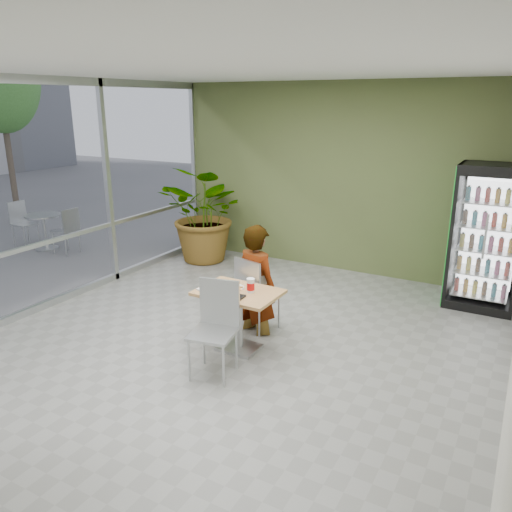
# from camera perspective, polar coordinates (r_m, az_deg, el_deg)

# --- Properties ---
(ground) EXTENTS (7.00, 7.00, 0.00)m
(ground) POSITION_cam_1_polar(r_m,az_deg,el_deg) (6.16, -2.98, -10.49)
(ground) COLOR gray
(ground) RESTS_ON ground
(room_envelope) EXTENTS (6.00, 7.00, 3.20)m
(room_envelope) POSITION_cam_1_polar(r_m,az_deg,el_deg) (5.60, -3.24, 4.16)
(room_envelope) COLOR silver
(room_envelope) RESTS_ON ground
(storefront_frame) EXTENTS (0.10, 7.00, 3.20)m
(storefront_frame) POSITION_cam_1_polar(r_m,az_deg,el_deg) (7.61, -22.83, 6.34)
(storefront_frame) COLOR #AEB1B3
(storefront_frame) RESTS_ON ground
(dining_table) EXTENTS (0.96, 0.68, 0.75)m
(dining_table) POSITION_cam_1_polar(r_m,az_deg,el_deg) (5.91, -2.00, -5.96)
(dining_table) COLOR tan
(dining_table) RESTS_ON ground
(chair_far) EXTENTS (0.53, 0.54, 0.99)m
(chair_far) POSITION_cam_1_polar(r_m,az_deg,el_deg) (6.37, -0.33, -3.78)
(chair_far) COLOR #AEB1B3
(chair_far) RESTS_ON ground
(chair_near) EXTENTS (0.54, 0.55, 1.04)m
(chair_near) POSITION_cam_1_polar(r_m,az_deg,el_deg) (5.45, -4.57, -7.29)
(chair_near) COLOR #AEB1B3
(chair_near) RESTS_ON ground
(seated_woman) EXTENTS (0.72, 0.56, 1.72)m
(seated_woman) POSITION_cam_1_polar(r_m,az_deg,el_deg) (6.41, 0.10, -3.85)
(seated_woman) COLOR black
(seated_woman) RESTS_ON ground
(pizza_plate) EXTENTS (0.32, 0.24, 0.03)m
(pizza_plate) POSITION_cam_1_polar(r_m,az_deg,el_deg) (5.92, -2.55, -3.53)
(pizza_plate) COLOR white
(pizza_plate) RESTS_ON dining_table
(soda_cup) EXTENTS (0.09, 0.09, 0.17)m
(soda_cup) POSITION_cam_1_polar(r_m,az_deg,el_deg) (5.77, -0.61, -3.41)
(soda_cup) COLOR white
(soda_cup) RESTS_ON dining_table
(napkin_stack) EXTENTS (0.18, 0.18, 0.02)m
(napkin_stack) POSITION_cam_1_polar(r_m,az_deg,el_deg) (5.89, -5.75, -3.78)
(napkin_stack) COLOR white
(napkin_stack) RESTS_ON dining_table
(cafeteria_tray) EXTENTS (0.41, 0.31, 0.02)m
(cafeteria_tray) POSITION_cam_1_polar(r_m,az_deg,el_deg) (5.63, -3.63, -4.71)
(cafeteria_tray) COLOR black
(cafeteria_tray) RESTS_ON dining_table
(beverage_fridge) EXTENTS (0.94, 0.72, 2.06)m
(beverage_fridge) POSITION_cam_1_polar(r_m,az_deg,el_deg) (7.74, 24.88, 1.91)
(beverage_fridge) COLOR black
(beverage_fridge) RESTS_ON ground
(potted_plant) EXTENTS (1.76, 1.57, 1.79)m
(potted_plant) POSITION_cam_1_polar(r_m,az_deg,el_deg) (9.19, -5.59, 4.80)
(potted_plant) COLOR #386C2B
(potted_plant) RESTS_ON ground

